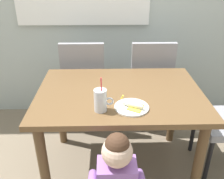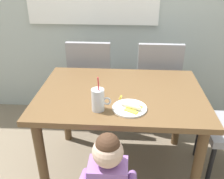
% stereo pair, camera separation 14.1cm
% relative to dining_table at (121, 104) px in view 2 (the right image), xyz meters
% --- Properties ---
extents(ground_plane, '(24.00, 24.00, 0.00)m').
position_rel_dining_table_xyz_m(ground_plane, '(0.00, 0.00, -0.64)').
color(ground_plane, '#7A6B56').
extents(dining_table, '(1.24, 0.88, 0.76)m').
position_rel_dining_table_xyz_m(dining_table, '(0.00, 0.00, 0.00)').
color(dining_table, brown).
rests_on(dining_table, ground).
extents(dining_chair_left, '(0.44, 0.45, 0.96)m').
position_rel_dining_table_xyz_m(dining_chair_left, '(-0.33, 0.68, -0.10)').
color(dining_chair_left, gray).
rests_on(dining_chair_left, ground).
extents(dining_chair_right, '(0.44, 0.45, 0.96)m').
position_rel_dining_table_xyz_m(dining_chair_right, '(0.35, 0.68, -0.10)').
color(dining_chair_right, gray).
rests_on(dining_chair_right, ground).
extents(toddler_standing, '(0.33, 0.24, 0.84)m').
position_rel_dining_table_xyz_m(toddler_standing, '(-0.05, -0.64, -0.12)').
color(toddler_standing, '#3F4760').
rests_on(toddler_standing, ground).
extents(milk_cup, '(0.13, 0.08, 0.25)m').
position_rel_dining_table_xyz_m(milk_cup, '(-0.14, -0.27, 0.18)').
color(milk_cup, silver).
rests_on(milk_cup, dining_table).
extents(snack_plate, '(0.23, 0.23, 0.01)m').
position_rel_dining_table_xyz_m(snack_plate, '(0.07, -0.24, 0.12)').
color(snack_plate, white).
rests_on(snack_plate, dining_table).
extents(peeled_banana, '(0.17, 0.15, 0.07)m').
position_rel_dining_table_xyz_m(peeled_banana, '(0.07, -0.25, 0.14)').
color(peeled_banana, '#F4EAC6').
rests_on(peeled_banana, snack_plate).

